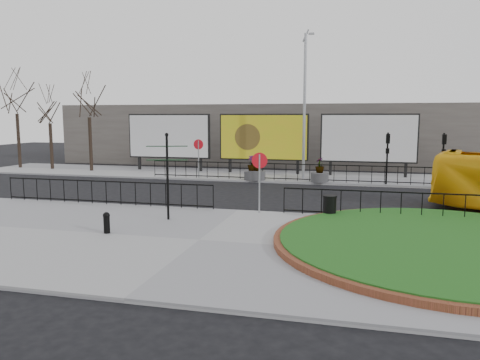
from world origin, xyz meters
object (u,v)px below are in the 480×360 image
(lamp_post, at_px, (305,104))
(bollard, at_px, (107,222))
(planter_c, at_px, (320,174))
(litter_bin, at_px, (330,207))
(planter_a, at_px, (252,171))
(fingerpost_sign, at_px, (167,168))
(billboard_mid, at_px, (263,137))
(planter_b, at_px, (257,172))

(lamp_post, relative_size, bollard, 12.73)
(planter_c, bearing_deg, bollard, -112.61)
(litter_bin, relative_size, planter_a, 0.59)
(fingerpost_sign, relative_size, litter_bin, 3.70)
(bollard, relative_size, planter_c, 0.49)
(bollard, bearing_deg, lamp_post, 73.18)
(billboard_mid, xyz_separation_m, planter_c, (4.16, -3.57, -1.99))
(planter_b, bearing_deg, litter_bin, -63.56)
(litter_bin, bearing_deg, billboard_mid, 111.29)
(bollard, distance_m, planter_c, 15.54)
(planter_b, distance_m, planter_c, 3.86)
(planter_a, bearing_deg, fingerpost_sign, -93.06)
(bollard, height_order, planter_c, planter_c)
(litter_bin, relative_size, planter_b, 0.59)
(billboard_mid, bearing_deg, planter_a, -90.00)
(lamp_post, relative_size, fingerpost_sign, 2.80)
(lamp_post, xyz_separation_m, litter_bin, (2.34, -11.74, -4.25))
(litter_bin, distance_m, planter_c, 10.21)
(fingerpost_sign, bearing_deg, billboard_mid, 74.03)
(lamp_post, xyz_separation_m, fingerpost_sign, (-3.64, -13.45, -2.71))
(lamp_post, xyz_separation_m, planter_a, (-3.01, -1.60, -4.17))
(fingerpost_sign, height_order, bollard, fingerpost_sign)
(fingerpost_sign, xyz_separation_m, planter_c, (4.79, 11.85, -1.51))
(litter_bin, distance_m, planter_b, 11.33)
(planter_a, relative_size, planter_c, 1.01)
(fingerpost_sign, distance_m, planter_b, 11.98)
(lamp_post, height_order, planter_a, lamp_post)
(fingerpost_sign, bearing_deg, planter_b, 71.88)
(planter_a, bearing_deg, billboard_mid, 90.00)
(billboard_mid, xyz_separation_m, lamp_post, (3.01, -1.97, 2.23))
(planter_b, xyz_separation_m, planter_c, (3.86, 0.00, -0.01))
(litter_bin, bearing_deg, lamp_post, 101.26)
(litter_bin, bearing_deg, bollard, -149.58)
(planter_a, bearing_deg, planter_c, 0.00)
(lamp_post, height_order, fingerpost_sign, lamp_post)
(billboard_mid, height_order, fingerpost_sign, billboard_mid)
(bollard, distance_m, litter_bin, 8.30)
(planter_a, xyz_separation_m, planter_c, (4.16, 0.00, -0.05))
(billboard_mid, height_order, planter_c, billboard_mid)
(lamp_post, bearing_deg, planter_b, -149.42)
(lamp_post, bearing_deg, planter_c, -54.23)
(planter_a, bearing_deg, planter_b, 0.00)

